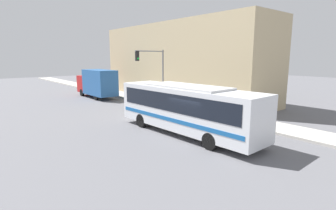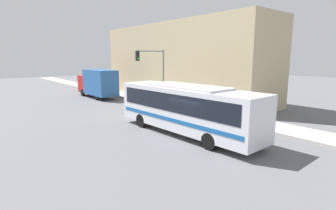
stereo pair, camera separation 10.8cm
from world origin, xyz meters
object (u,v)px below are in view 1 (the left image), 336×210
object	(u,v)px
traffic_light_pole	(154,68)
parking_meter	(167,97)
city_bus	(186,106)
fire_hydrant	(202,109)
pedestrian_near_corner	(181,96)
delivery_truck	(97,83)

from	to	relation	value
traffic_light_pole	parking_meter	world-z (taller)	traffic_light_pole
city_bus	fire_hydrant	bearing A→B (deg)	30.58
fire_hydrant	parking_meter	distance (m)	4.76
pedestrian_near_corner	fire_hydrant	bearing A→B (deg)	-105.47
delivery_truck	parking_meter	xyz separation A→B (m)	(2.58, -10.21, -0.82)
city_bus	pedestrian_near_corner	size ratio (longest dim) A/B	5.90
city_bus	fire_hydrant	xyz separation A→B (m)	(4.88, 3.10, -1.25)
traffic_light_pole	pedestrian_near_corner	world-z (taller)	traffic_light_pole
parking_meter	delivery_truck	bearing A→B (deg)	104.21
parking_meter	pedestrian_near_corner	world-z (taller)	pedestrian_near_corner
fire_hydrant	parking_meter	xyz separation A→B (m)	(0.00, 4.74, 0.44)
pedestrian_near_corner	city_bus	bearing A→B (deg)	-130.67
city_bus	parking_meter	world-z (taller)	city_bus
parking_meter	fire_hydrant	bearing A→B (deg)	-90.00
fire_hydrant	traffic_light_pole	size ratio (longest dim) A/B	0.14
fire_hydrant	pedestrian_near_corner	distance (m)	3.98
delivery_truck	traffic_light_pole	distance (m)	9.76
city_bus	parking_meter	distance (m)	9.27
delivery_truck	parking_meter	size ratio (longest dim) A/B	5.87
fire_hydrant	traffic_light_pole	world-z (taller)	traffic_light_pole
fire_hydrant	city_bus	bearing A→B (deg)	-147.57
city_bus	parking_meter	size ratio (longest dim) A/B	8.78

